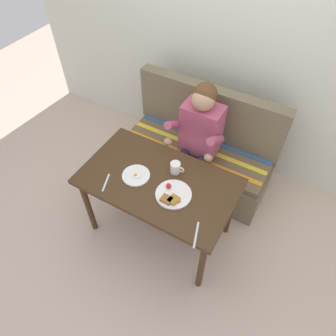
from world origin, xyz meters
TOP-DOWN VIEW (x-y plane):
  - ground_plane at (0.00, 0.00)m, footprint 8.00×8.00m
  - back_wall at (0.00, 1.27)m, footprint 4.40×0.10m
  - table at (0.00, 0.00)m, footprint 1.20×0.70m
  - couch at (0.00, 0.76)m, footprint 1.44×0.56m
  - person at (0.04, 0.59)m, footprint 0.45×0.61m
  - plate_breakfast at (0.17, -0.08)m, footprint 0.27×0.27m
  - plate_eggs at (-0.17, -0.05)m, footprint 0.22×0.22m
  - coffee_mug at (0.07, 0.14)m, footprint 0.12×0.08m
  - fork at (-0.33, -0.22)m, footprint 0.07×0.16m
  - knife at (0.46, -0.28)m, footprint 0.07×0.20m

SIDE VIEW (x-z plane):
  - ground_plane at x=0.00m, z-range 0.00..0.00m
  - couch at x=0.00m, z-range -0.17..0.83m
  - table at x=0.00m, z-range 0.28..1.01m
  - fork at x=-0.33m, z-range 0.73..0.73m
  - knife at x=0.46m, z-range 0.73..0.73m
  - plate_eggs at x=-0.17m, z-range 0.72..0.76m
  - person at x=0.04m, z-range 0.13..1.35m
  - plate_breakfast at x=0.17m, z-range 0.72..0.77m
  - coffee_mug at x=0.07m, z-range 0.73..0.83m
  - back_wall at x=0.00m, z-range 0.00..2.60m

